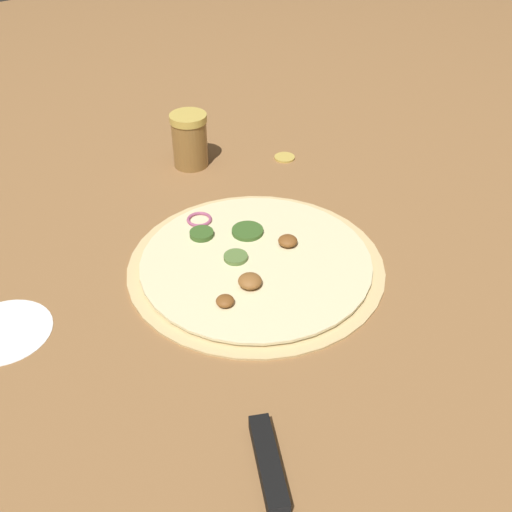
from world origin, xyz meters
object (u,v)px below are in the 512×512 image
(spice_jar, at_px, (190,140))
(loose_cap, at_px, (285,157))
(knife, at_px, (277,503))
(pizza, at_px, (255,262))

(spice_jar, distance_m, loose_cap, 0.17)
(knife, relative_size, loose_cap, 6.97)
(knife, distance_m, spice_jar, 0.63)
(knife, relative_size, spice_jar, 2.71)
(pizza, height_order, spice_jar, spice_jar)
(spice_jar, bearing_deg, loose_cap, 60.47)
(pizza, height_order, loose_cap, pizza)
(knife, bearing_deg, spice_jar, -178.85)
(spice_jar, bearing_deg, knife, -25.67)
(spice_jar, xyz_separation_m, loose_cap, (0.08, 0.14, -0.04))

